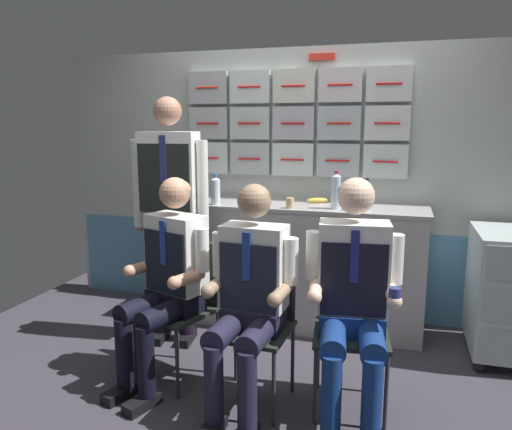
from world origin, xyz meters
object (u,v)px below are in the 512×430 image
(crew_member_left, at_px, (167,273))
(snack_banana, at_px, (317,200))
(folding_chair_right, at_px, (351,313))
(coffee_cup_spare, at_px, (355,202))
(folding_chair_center, at_px, (259,309))
(crew_member_standing, at_px, (170,198))
(crew_member_center, at_px, (249,290))
(water_bottle_blue_cap, at_px, (216,190))
(crew_member_right, at_px, (353,289))
(service_trolley, at_px, (503,290))
(folding_chair_left, at_px, (187,293))

(crew_member_left, relative_size, snack_banana, 7.28)
(folding_chair_right, bearing_deg, coffee_cup_spare, 95.01)
(folding_chair_center, xyz_separation_m, crew_member_standing, (-0.80, 0.53, 0.53))
(crew_member_center, height_order, snack_banana, crew_member_center)
(folding_chair_center, height_order, crew_member_standing, crew_member_standing)
(folding_chair_center, relative_size, coffee_cup_spare, 10.53)
(crew_member_standing, distance_m, water_bottle_blue_cap, 0.42)
(crew_member_standing, distance_m, coffee_cup_spare, 1.33)
(crew_member_center, height_order, water_bottle_blue_cap, crew_member_center)
(crew_member_left, height_order, folding_chair_right, crew_member_left)
(crew_member_left, height_order, crew_member_right, crew_member_right)
(folding_chair_right, height_order, crew_member_standing, crew_member_standing)
(service_trolley, distance_m, crew_member_left, 2.22)
(coffee_cup_spare, distance_m, snack_banana, 0.35)
(snack_banana, bearing_deg, coffee_cup_spare, -29.07)
(service_trolley, bearing_deg, crew_member_left, -154.84)
(folding_chair_center, relative_size, crew_member_standing, 0.48)
(crew_member_left, bearing_deg, service_trolley, 25.16)
(folding_chair_center, bearing_deg, crew_member_center, -93.48)
(service_trolley, relative_size, crew_member_right, 0.67)
(folding_chair_left, height_order, crew_member_center, crew_member_center)
(folding_chair_center, relative_size, crew_member_right, 0.65)
(crew_member_left, bearing_deg, folding_chair_right, 6.18)
(folding_chair_left, bearing_deg, coffee_cup_spare, 44.07)
(folding_chair_right, bearing_deg, snack_banana, 109.08)
(crew_member_right, bearing_deg, folding_chair_left, 169.47)
(crew_member_standing, xyz_separation_m, water_bottle_blue_cap, (0.19, 0.38, 0.01))
(service_trolley, relative_size, crew_member_standing, 0.50)
(folding_chair_center, bearing_deg, folding_chair_right, 10.67)
(crew_member_left, bearing_deg, crew_member_center, -14.33)
(folding_chair_left, relative_size, crew_member_left, 0.67)
(folding_chair_center, distance_m, crew_member_right, 0.57)
(folding_chair_left, distance_m, water_bottle_blue_cap, 0.95)
(snack_banana, bearing_deg, crew_member_left, -119.32)
(crew_member_right, bearing_deg, crew_member_left, 177.83)
(folding_chair_left, distance_m, folding_chair_center, 0.53)
(crew_member_right, height_order, coffee_cup_spare, crew_member_right)
(crew_member_center, xyz_separation_m, crew_member_right, (0.54, 0.10, 0.03))
(folding_chair_right, distance_m, crew_member_standing, 1.48)
(folding_chair_center, xyz_separation_m, crew_member_right, (0.53, -0.06, 0.19))
(coffee_cup_spare, bearing_deg, folding_chair_left, -135.93)
(service_trolley, height_order, folding_chair_center, service_trolley)
(service_trolley, xyz_separation_m, crew_member_standing, (-2.23, -0.39, 0.59))
(crew_member_right, distance_m, water_bottle_blue_cap, 1.53)
(crew_member_right, distance_m, coffee_cup_spare, 1.14)
(crew_member_center, distance_m, crew_member_right, 0.55)
(crew_member_center, bearing_deg, water_bottle_blue_cap, 119.18)
(folding_chair_right, height_order, water_bottle_blue_cap, water_bottle_blue_cap)
(folding_chair_center, bearing_deg, crew_member_standing, 146.49)
(crew_member_standing, bearing_deg, coffee_cup_spare, 22.56)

